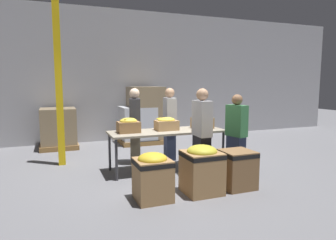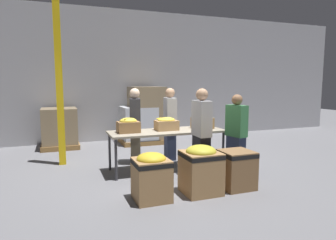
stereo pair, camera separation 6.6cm
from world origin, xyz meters
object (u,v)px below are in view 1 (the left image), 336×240
object	(u,v)px
banana_box_2	(202,121)
support_pillar	(58,73)
donation_bin_1	(202,168)
volunteer_2	(170,124)
donation_bin_0	(153,175)
banana_box_1	(166,124)
pallet_stack_2	(146,115)
pallet_stack_1	(59,129)
sorting_table	(167,133)
volunteer_0	(135,126)
pallet_stack_0	(137,125)
volunteer_1	(202,134)
donation_bin_2	(237,168)
volunteer_3	(236,134)
banana_box_0	(128,125)

from	to	relation	value
banana_box_2	support_pillar	distance (m)	3.24
banana_box_2	donation_bin_1	size ratio (longest dim) A/B	0.52
volunteer_2	donation_bin_0	size ratio (longest dim) A/B	2.26
banana_box_1	pallet_stack_2	size ratio (longest dim) A/B	0.27
banana_box_2	pallet_stack_1	distance (m)	4.14
sorting_table	banana_box_1	size ratio (longest dim) A/B	5.24
banana_box_1	donation_bin_0	size ratio (longest dim) A/B	0.61
banana_box_2	banana_box_1	bearing A→B (deg)	176.37
volunteer_0	pallet_stack_2	world-z (taller)	pallet_stack_2
donation_bin_1	pallet_stack_1	world-z (taller)	pallet_stack_1
sorting_table	pallet_stack_0	size ratio (longest dim) A/B	2.18
volunteer_1	donation_bin_2	world-z (taller)	volunteer_1
banana_box_1	volunteer_3	distance (m)	1.42
pallet_stack_0	pallet_stack_2	size ratio (longest dim) A/B	0.65
pallet_stack_2	banana_box_0	bearing A→B (deg)	-113.04
banana_box_0	pallet_stack_1	bearing A→B (deg)	113.27
sorting_table	pallet_stack_0	bearing A→B (deg)	87.07
volunteer_0	donation_bin_1	distance (m)	2.27
pallet_stack_2	donation_bin_2	bearing A→B (deg)	-85.75
volunteer_1	donation_bin_0	bearing A→B (deg)	122.67
banana_box_2	volunteer_2	bearing A→B (deg)	121.25
volunteer_3	donation_bin_2	size ratio (longest dim) A/B	2.43
banana_box_0	pallet_stack_2	size ratio (longest dim) A/B	0.25
volunteer_2	pallet_stack_1	xyz separation A→B (m)	(-2.41, 2.20, -0.29)
volunteer_1	pallet_stack_0	size ratio (longest dim) A/B	1.55
sorting_table	donation_bin_2	bearing A→B (deg)	-63.46
donation_bin_1	pallet_stack_2	bearing A→B (deg)	85.31
support_pillar	pallet_stack_2	xyz separation A→B (m)	(2.43, 1.69, -1.18)
banana_box_2	pallet_stack_0	bearing A→B (deg)	103.18
sorting_table	support_pillar	distance (m)	2.65
volunteer_0	donation_bin_1	world-z (taller)	volunteer_0
pallet_stack_1	support_pillar	bearing A→B (deg)	-89.22
donation_bin_0	donation_bin_1	xyz separation A→B (m)	(0.84, 0.00, 0.03)
donation_bin_0	donation_bin_2	distance (m)	1.51
banana_box_1	support_pillar	size ratio (longest dim) A/B	0.11
volunteer_0	volunteer_3	xyz separation A→B (m)	(1.68, -1.42, -0.05)
volunteer_1	donation_bin_1	size ratio (longest dim) A/B	2.12
volunteer_2	donation_bin_1	size ratio (longest dim) A/B	2.10
banana_box_2	pallet_stack_2	xyz separation A→B (m)	(-0.41, 2.85, -0.14)
pallet_stack_2	volunteer_3	bearing A→B (deg)	-77.66
volunteer_2	donation_bin_1	xyz separation A→B (m)	(-0.31, -2.22, -0.41)
pallet_stack_0	banana_box_0	bearing A→B (deg)	-108.43
donation_bin_0	pallet_stack_1	size ratio (longest dim) A/B	0.67
banana_box_2	volunteer_1	xyz separation A→B (m)	(-0.40, -0.75, -0.13)
banana_box_2	pallet_stack_1	size ratio (longest dim) A/B	0.38
donation_bin_2	support_pillar	distance (m)	4.14
volunteer_0	donation_bin_2	size ratio (longest dim) A/B	2.58
banana_box_2	support_pillar	size ratio (longest dim) A/B	0.10
volunteer_0	pallet_stack_0	bearing A→B (deg)	175.78
pallet_stack_1	volunteer_2	bearing A→B (deg)	-42.45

